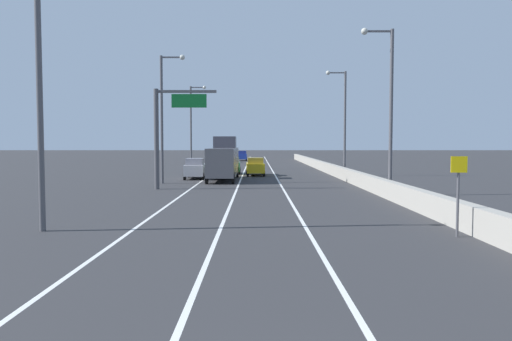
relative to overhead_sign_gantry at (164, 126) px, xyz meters
The scene contains 18 objects.
ground_plane 32.63m from the overhead_sign_gantry, 77.01° to the left, with size 320.00×320.00×0.00m, color #2D2D30.
lane_stripe_left 23.02m from the overhead_sign_gantry, 85.53° to the left, with size 0.16×130.00×0.00m, color silver.
lane_stripe_center 23.55m from the overhead_sign_gantry, 76.83° to the left, with size 0.16×130.00×0.00m, color silver.
lane_stripe_right 24.57m from the overhead_sign_gantry, 68.70° to the left, with size 0.16×130.00×0.00m, color silver.
jersey_barrier_right 17.33m from the overhead_sign_gantry, 26.35° to the left, with size 0.60×120.00×1.10m, color #9E998E.
overhead_sign_gantry is the anchor object (origin of this frame).
speed_advisory_sign 23.83m from the overhead_sign_gantry, 53.18° to the right, with size 0.60×0.11×3.00m.
lamp_post_right_second 16.03m from the overhead_sign_gantry, 16.58° to the right, with size 2.14×0.44×10.93m.
lamp_post_right_third 21.47m from the overhead_sign_gantry, 42.84° to the left, with size 2.14×0.44×10.93m.
lamp_post_left_near 17.80m from the overhead_sign_gantry, 94.85° to the right, with size 2.14×0.44×10.93m.
lamp_post_left_mid 5.58m from the overhead_sign_gantry, 101.67° to the left, with size 2.14×0.44×10.93m.
lamp_post_left_far 28.30m from the overhead_sign_gantry, 93.26° to the left, with size 2.14×0.44×10.93m.
car_yellow_0 17.50m from the overhead_sign_gantry, 67.20° to the left, with size 2.06×4.82×1.90m.
car_blue_1 59.05m from the overhead_sign_gantry, 86.08° to the left, with size 1.94×4.64×1.93m.
car_silver_2 11.58m from the overhead_sign_gantry, 85.77° to the left, with size 2.05×4.78×1.98m.
car_red_3 50.05m from the overhead_sign_gantry, 89.00° to the left, with size 1.85×4.81×2.06m.
car_green_4 19.29m from the overhead_sign_gantry, 77.82° to the left, with size 1.93×4.31×1.86m.
box_truck 10.15m from the overhead_sign_gantry, 67.81° to the left, with size 2.53×9.68×4.09m.
Camera 1 is at (-0.55, -4.61, 3.50)m, focal length 34.85 mm.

